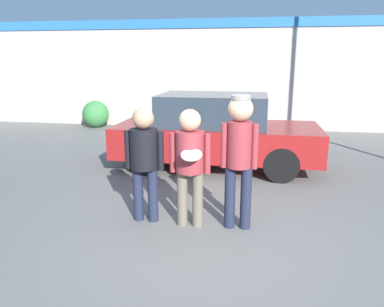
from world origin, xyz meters
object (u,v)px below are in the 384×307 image
at_px(person_middle_with_frisbee, 190,158).
at_px(parked_car_near, 216,132).
at_px(shrub, 96,114).
at_px(person_right, 239,149).
at_px(person_left, 144,154).

bearing_deg(person_middle_with_frisbee, parked_car_near, 89.62).
distance_m(parked_car_near, shrub, 6.36).
height_order(parked_car_near, shrub, parked_car_near).
distance_m(person_middle_with_frisbee, shrub, 8.70).
xyz_separation_m(person_middle_with_frisbee, parked_car_near, (0.02, 3.04, -0.21)).
xyz_separation_m(person_middle_with_frisbee, shrub, (-4.66, 7.33, -0.54)).
xyz_separation_m(person_right, parked_car_near, (-0.65, 2.99, -0.34)).
distance_m(person_left, shrub, 8.31).
xyz_separation_m(parked_car_near, shrub, (-4.68, 4.30, -0.34)).
distance_m(person_middle_with_frisbee, person_right, 0.68).
height_order(person_middle_with_frisbee, person_right, person_right).
relative_size(person_right, shrub, 2.03).
height_order(person_right, parked_car_near, person_right).
height_order(person_left, person_middle_with_frisbee, person_middle_with_frisbee).
bearing_deg(shrub, person_middle_with_frisbee, -57.60).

